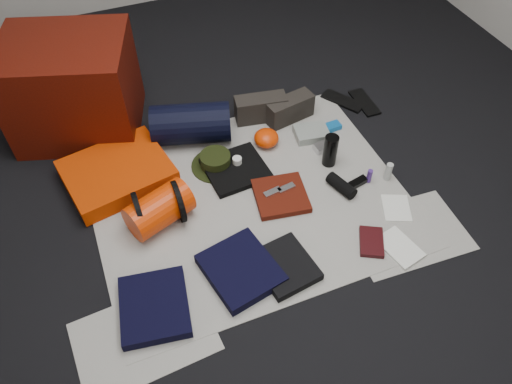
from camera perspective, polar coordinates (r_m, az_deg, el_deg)
name	(u,v)px	position (r m, az deg, el deg)	size (l,w,h in m)	color
floor	(250,201)	(2.65, -0.73, -1.00)	(4.50, 4.50, 0.02)	black
newspaper_mat	(250,199)	(2.64, -0.73, -0.82)	(1.60, 1.30, 0.01)	#BBB8AD
newspaper_sheet_front_left	(144,336)	(2.27, -12.66, -15.81)	(0.58, 0.40, 0.00)	#BBB8AD
newspaper_sheet_front_right	(407,233)	(2.61, 16.85, -4.52)	(0.58, 0.40, 0.00)	#BBB8AD
red_cabinet	(73,88)	(3.06, -20.23, 11.13)	(0.68, 0.56, 0.56)	#4C0E05
sleeping_pad	(117,173)	(2.80, -15.55, 2.12)	(0.54, 0.44, 0.10)	#C63202
stuff_sack	(159,209)	(2.52, -10.99, -1.94)	(0.19, 0.19, 0.32)	red
sack_strap_left	(139,213)	(2.50, -13.23, -2.38)	(0.22, 0.22, 0.03)	black
sack_strap_right	(178,202)	(2.51, -8.85, -1.09)	(0.22, 0.22, 0.03)	black
navy_duffel	(191,124)	(2.91, -7.44, 7.74)	(0.23, 0.23, 0.45)	black
boonie_brim	(216,165)	(2.81, -4.61, 3.07)	(0.28, 0.28, 0.01)	black
boonie_crown	(215,160)	(2.78, -4.66, 3.66)	(0.17, 0.17, 0.07)	black
hiking_boot_left	(261,108)	(3.05, 0.54, 9.57)	(0.31, 0.12, 0.15)	#28241F
hiking_boot_right	(290,109)	(3.06, 3.85, 9.45)	(0.30, 0.11, 0.15)	#28241F
flip_flop_left	(343,101)	(3.27, 9.87, 10.23)	(0.10, 0.27, 0.02)	black
flip_flop_right	(364,102)	(3.29, 12.28, 9.98)	(0.10, 0.26, 0.01)	black
trousers_navy_a	(154,307)	(2.29, -11.53, -12.71)	(0.30, 0.34, 0.05)	black
trousers_navy_b	(241,270)	(2.35, -1.75, -8.86)	(0.30, 0.35, 0.05)	black
trousers_charcoal	(285,266)	(2.37, 3.34, -8.43)	(0.25, 0.28, 0.04)	black
black_tshirt	(236,169)	(2.76, -2.32, 2.61)	(0.32, 0.30, 0.03)	black
red_shirt	(281,196)	(2.63, 2.84, -0.43)	(0.27, 0.27, 0.04)	#4C1208
orange_stuff_sack	(266,138)	(2.89, 1.19, 6.18)	(0.14, 0.14, 0.09)	red
first_aid_pouch	(311,133)	(2.98, 6.35, 6.72)	(0.19, 0.14, 0.05)	gray
water_bottle	(330,150)	(2.78, 8.49, 4.72)	(0.08, 0.08, 0.19)	black
speaker	(341,186)	(2.69, 9.73, 0.72)	(0.07, 0.07, 0.17)	black
compact_camera	(323,147)	(2.90, 7.69, 5.13)	(0.11, 0.06, 0.04)	silver
cyan_case	(332,127)	(3.05, 8.71, 7.41)	(0.10, 0.06, 0.03)	#0F5897
toiletry_purple	(369,176)	(2.76, 12.83, 1.80)	(0.03, 0.03, 0.08)	#432476
toiletry_clear	(388,172)	(2.79, 14.89, 2.26)	(0.04, 0.04, 0.11)	#A2A6A1
paperback_book	(371,242)	(2.52, 13.06, -5.57)	(0.11, 0.17, 0.02)	black
map_booklet	(400,247)	(2.54, 16.10, -6.09)	(0.15, 0.21, 0.01)	silver
map_printout	(396,208)	(2.69, 15.74, -1.75)	(0.14, 0.18, 0.01)	silver
sunglasses	(358,182)	(2.75, 11.57, 1.09)	(0.11, 0.04, 0.03)	black
key_cluster	(166,316)	(2.29, -10.21, -13.75)	(0.07, 0.07, 0.01)	silver
tape_roll	(237,160)	(2.76, -2.17, 3.62)	(0.05, 0.05, 0.04)	silver
energy_bar_a	(272,192)	(2.61, 1.88, -0.02)	(0.10, 0.04, 0.01)	silver
energy_bar_b	(286,188)	(2.64, 3.48, 0.47)	(0.10, 0.04, 0.01)	silver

